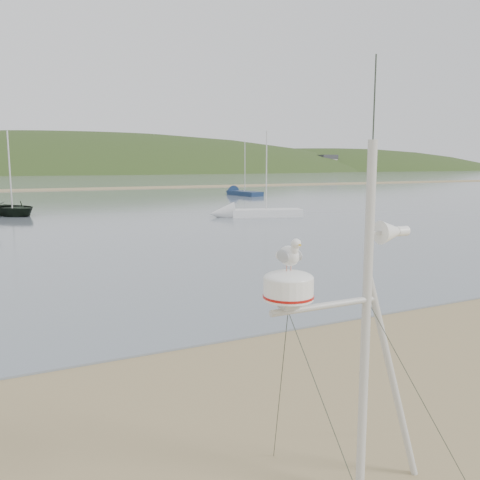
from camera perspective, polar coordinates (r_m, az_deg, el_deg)
name	(u,v)px	position (r m, az deg, el deg)	size (l,w,h in m)	color
hill_ridge	(37,217)	(241.84, -21.85, 2.38)	(620.00, 180.00, 80.00)	#243716
mast_rig	(362,400)	(5.73, 13.52, -17.09)	(2.05, 2.19, 4.64)	beige
boat_dark	(10,181)	(38.62, -24.37, 6.07)	(3.42, 0.99, 4.79)	black
sailboat_white_near	(243,213)	(34.38, 0.37, 3.05)	(6.47, 3.32, 6.28)	silver
sailboat_blue_far	(237,192)	(59.43, -0.39, 5.36)	(2.42, 6.89, 6.71)	#142747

